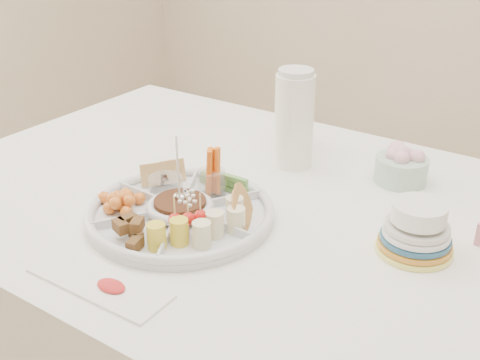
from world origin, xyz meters
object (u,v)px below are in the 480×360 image
Objects in this scene: dining_table at (250,335)px; party_tray at (180,210)px; plate_stack at (416,230)px; thermos at (294,118)px.

party_tray is at bearing -115.23° from dining_table.
thermos is at bearing 150.93° from plate_stack.
dining_table is 4.00× the size of party_tray.
party_tray is at bearing -98.08° from thermos.
thermos reaches higher than party_tray.
thermos is at bearing 95.39° from dining_table.
dining_table is 0.55m from thermos.
plate_stack reaches higher than dining_table.
plate_stack is at bearing 0.02° from dining_table.
dining_table is 10.62× the size of plate_stack.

